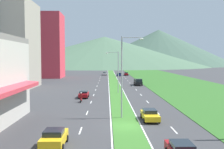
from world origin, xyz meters
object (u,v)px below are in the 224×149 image
(street_lamp_mid, at_px, (117,69))
(pickup_truck_0, at_px, (138,82))
(car_4, at_px, (126,74))
(car_2, at_px, (84,94))
(car_5, at_px, (54,138))
(street_lamp_near, at_px, (124,72))
(car_3, at_px, (104,74))
(motorcycle_rider, at_px, (81,98))
(car_1, at_px, (119,74))
(car_6, at_px, (150,115))

(street_lamp_mid, xyz_separation_m, pickup_truck_0, (6.90, 16.82, -4.42))
(car_4, xyz_separation_m, pickup_truck_0, (0.26, -44.47, 0.22))
(car_2, bearing_deg, pickup_truck_0, -30.12)
(street_lamp_mid, height_order, car_5, street_lamp_mid)
(street_lamp_near, bearing_deg, street_lamp_mid, 89.95)
(street_lamp_mid, relative_size, car_2, 2.15)
(car_3, height_order, car_5, car_5)
(street_lamp_mid, bearing_deg, car_4, 83.82)
(motorcycle_rider, bearing_deg, street_lamp_mid, -29.37)
(street_lamp_mid, bearing_deg, pickup_truck_0, 67.70)
(street_lamp_mid, bearing_deg, car_5, -100.95)
(street_lamp_mid, xyz_separation_m, car_4, (6.64, 61.29, -4.64))
(street_lamp_near, height_order, pickup_truck_0, street_lamp_near)
(car_1, height_order, pickup_truck_0, pickup_truck_0)
(street_lamp_near, bearing_deg, car_2, 110.99)
(street_lamp_near, xyz_separation_m, car_3, (-3.47, 89.33, -5.31))
(car_1, relative_size, motorcycle_rider, 2.14)
(car_3, height_order, car_6, car_3)
(car_3, relative_size, car_6, 1.05)
(pickup_truck_0, bearing_deg, car_4, -179.66)
(street_lamp_near, distance_m, car_1, 83.46)
(car_5, height_order, car_6, car_5)
(street_lamp_near, xyz_separation_m, car_2, (-6.87, 17.90, -5.34))
(car_2, xyz_separation_m, car_6, (10.09, -19.25, 0.01))
(motorcycle_rider, bearing_deg, car_4, -10.43)
(car_3, height_order, motorcycle_rider, motorcycle_rider)
(car_1, xyz_separation_m, pickup_truck_0, (3.66, -41.56, 0.26))
(car_6, xyz_separation_m, pickup_truck_0, (3.69, 43.01, 0.26))
(car_3, distance_m, motorcycle_rider, 76.82)
(car_4, xyz_separation_m, motorcycle_rider, (-13.53, -73.54, -0.02))
(car_2, bearing_deg, car_4, -11.21)
(car_3, height_order, car_4, car_4)
(motorcycle_rider, bearing_deg, car_5, 179.98)
(street_lamp_near, xyz_separation_m, car_4, (6.66, 86.13, -5.29))
(pickup_truck_0, distance_m, motorcycle_rider, 32.18)
(street_lamp_mid, height_order, pickup_truck_0, street_lamp_mid)
(car_1, bearing_deg, car_5, -6.16)
(street_lamp_mid, xyz_separation_m, car_2, (-6.89, -6.94, -4.68))
(car_5, bearing_deg, street_lamp_mid, -10.95)
(car_2, relative_size, car_4, 0.97)
(street_lamp_near, relative_size, pickup_truck_0, 1.98)
(car_2, distance_m, motorcycle_rider, 5.30)
(street_lamp_mid, distance_m, car_5, 36.62)
(car_3, relative_size, pickup_truck_0, 0.87)
(pickup_truck_0, bearing_deg, car_1, -174.97)
(street_lamp_mid, distance_m, car_4, 61.82)
(pickup_truck_0, xyz_separation_m, motorcycle_rider, (-13.79, -29.07, -0.24))
(car_3, bearing_deg, motorcycle_rider, 177.46)
(car_4, bearing_deg, pickup_truck_0, 0.34)
(street_lamp_mid, relative_size, car_1, 2.20)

